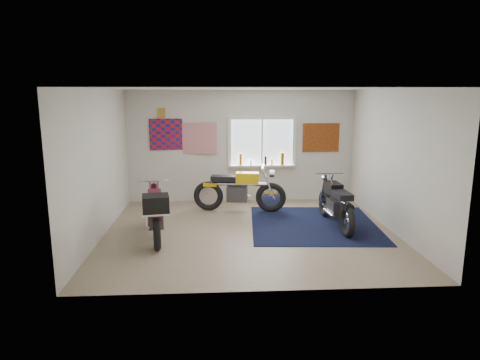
{
  "coord_description": "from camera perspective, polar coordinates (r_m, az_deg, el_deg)",
  "views": [
    {
      "loc": [
        -0.65,
        -7.83,
        2.64
      ],
      "look_at": [
        -0.16,
        0.4,
        0.94
      ],
      "focal_mm": 32.0,
      "sensor_mm": 36.0,
      "label": 1
    }
  ],
  "objects": [
    {
      "name": "black_chrome_bike",
      "position": [
        8.74,
        12.64,
        -3.22
      ],
      "size": [
        0.6,
        1.97,
        1.01
      ],
      "rotation": [
        0.0,
        0.0,
        1.63
      ],
      "color": "black",
      "rests_on": "navy_rug"
    },
    {
      "name": "ground",
      "position": [
        8.29,
        1.26,
        -6.95
      ],
      "size": [
        5.5,
        5.5,
        0.0
      ],
      "primitive_type": "plane",
      "color": "#9E896B",
      "rests_on": "ground"
    },
    {
      "name": "maroon_tourer",
      "position": [
        7.85,
        -11.21,
        -4.29
      ],
      "size": [
        0.73,
        1.95,
        0.99
      ],
      "rotation": [
        0.0,
        0.0,
        1.73
      ],
      "color": "black",
      "rests_on": "ground"
    },
    {
      "name": "yellow_triumph",
      "position": [
        9.6,
        -0.14,
        -1.48
      ],
      "size": [
        2.09,
        0.64,
        1.05
      ],
      "rotation": [
        0.0,
        0.0,
        -0.16
      ],
      "color": "black",
      "rests_on": "ground"
    },
    {
      "name": "window_assembly",
      "position": [
        10.44,
        2.94,
        4.62
      ],
      "size": [
        1.66,
        0.17,
        1.26
      ],
      "color": "white",
      "rests_on": "room_shell"
    },
    {
      "name": "flag_display",
      "position": [
        10.4,
        -10.44,
        8.74
      ],
      "size": [
        1.6,
        0.1,
        1.17
      ],
      "color": "red",
      "rests_on": "room_shell"
    },
    {
      "name": "triumph_poster",
      "position": [
        10.69,
        10.73,
        5.57
      ],
      "size": [
        0.9,
        0.03,
        0.7
      ],
      "primitive_type": "cube",
      "color": "#A54C14",
      "rests_on": "room_shell"
    },
    {
      "name": "room_shell",
      "position": [
        7.92,
        1.31,
        4.38
      ],
      "size": [
        5.5,
        5.5,
        5.5
      ],
      "color": "white",
      "rests_on": "ground"
    },
    {
      "name": "navy_rug",
      "position": [
        8.86,
        9.78,
        -5.84
      ],
      "size": [
        2.68,
        2.77,
        0.01
      ],
      "primitive_type": "cube",
      "rotation": [
        0.0,
        0.0,
        -0.07
      ],
      "color": "black",
      "rests_on": "ground"
    },
    {
      "name": "oil_bottles",
      "position": [
        10.43,
        3.49,
        2.72
      ],
      "size": [
        1.1,
        0.09,
        0.3
      ],
      "color": "#8F5714",
      "rests_on": "window_assembly"
    }
  ]
}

